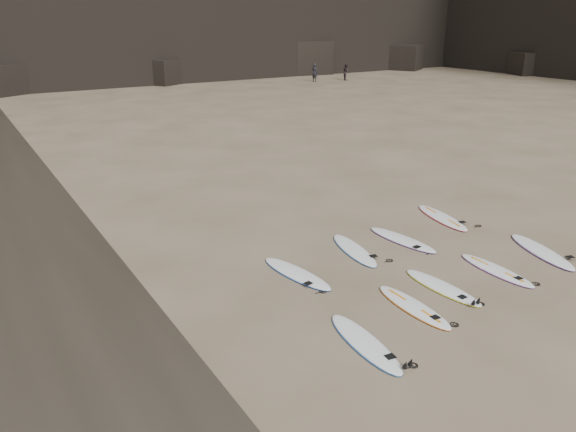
# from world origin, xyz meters

# --- Properties ---
(ground) EXTENTS (240.00, 240.00, 0.00)m
(ground) POSITION_xyz_m (0.00, 0.00, 0.00)
(ground) COLOR #897559
(ground) RESTS_ON ground
(surfboard_0) EXTENTS (0.88, 2.59, 0.09)m
(surfboard_0) POSITION_xyz_m (-3.88, -1.01, 0.05)
(surfboard_0) COLOR white
(surfboard_0) RESTS_ON ground
(surfboard_1) EXTENTS (0.67, 2.43, 0.09)m
(surfboard_1) POSITION_xyz_m (-1.94, -0.40, 0.04)
(surfboard_1) COLOR white
(surfboard_1) RESTS_ON ground
(surfboard_2) EXTENTS (0.66, 2.43, 0.09)m
(surfboard_2) POSITION_xyz_m (-0.63, -0.05, 0.04)
(surfboard_2) COLOR white
(surfboard_2) RESTS_ON ground
(surfboard_3) EXTENTS (0.67, 2.43, 0.09)m
(surfboard_3) POSITION_xyz_m (1.35, -0.09, 0.04)
(surfboard_3) COLOR white
(surfboard_3) RESTS_ON ground
(surfboard_4) EXTENTS (1.48, 2.79, 0.10)m
(surfboard_4) POSITION_xyz_m (3.48, 0.06, 0.05)
(surfboard_4) COLOR white
(surfboard_4) RESTS_ON ground
(surfboard_5) EXTENTS (0.99, 2.62, 0.09)m
(surfboard_5) POSITION_xyz_m (-3.33, 2.53, 0.05)
(surfboard_5) COLOR white
(surfboard_5) RESTS_ON ground
(surfboard_6) EXTENTS (1.10, 2.60, 0.09)m
(surfboard_6) POSITION_xyz_m (-1.07, 2.97, 0.05)
(surfboard_6) COLOR white
(surfboard_6) RESTS_ON ground
(surfboard_7) EXTENTS (0.88, 2.60, 0.09)m
(surfboard_7) POSITION_xyz_m (0.66, 2.83, 0.05)
(surfboard_7) COLOR white
(surfboard_7) RESTS_ON ground
(surfboard_8) EXTENTS (1.21, 2.78, 0.10)m
(surfboard_8) POSITION_xyz_m (3.14, 3.60, 0.05)
(surfboard_8) COLOR white
(surfboard_8) RESTS_ON ground
(person_a) EXTENTS (0.60, 0.75, 1.78)m
(person_a) POSITION_xyz_m (21.79, 38.88, 0.89)
(person_a) COLOR black
(person_a) RESTS_ON ground
(person_b) EXTENTS (0.87, 0.95, 1.60)m
(person_b) POSITION_xyz_m (25.27, 38.28, 0.80)
(person_b) COLOR black
(person_b) RESTS_ON ground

